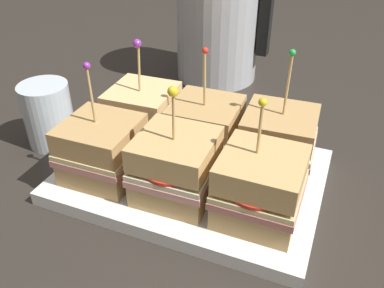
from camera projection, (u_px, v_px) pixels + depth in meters
name	position (u px, v px, depth m)	size (l,w,h in m)	color
ground_plane	(192.00, 181.00, 0.53)	(6.00, 6.00, 0.00)	#2D2823
serving_platter	(192.00, 176.00, 0.53)	(0.33, 0.23, 0.02)	white
sandwich_front_left	(102.00, 149.00, 0.50)	(0.09, 0.09, 0.15)	tan
sandwich_front_center	(174.00, 166.00, 0.47)	(0.09, 0.09, 0.14)	tan
sandwich_front_right	(260.00, 188.00, 0.43)	(0.09, 0.09, 0.14)	tan
sandwich_back_left	(143.00, 113.00, 0.57)	(0.09, 0.09, 0.15)	#DBB77A
sandwich_back_center	(207.00, 129.00, 0.54)	(0.09, 0.09, 0.15)	tan
sandwich_back_right	(278.00, 142.00, 0.51)	(0.09, 0.09, 0.16)	tan
kettle_steel	(219.00, 14.00, 0.75)	(0.18, 0.15, 0.27)	#B7BABF
drinking_glass	(48.00, 114.00, 0.59)	(0.07, 0.07, 0.09)	silver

